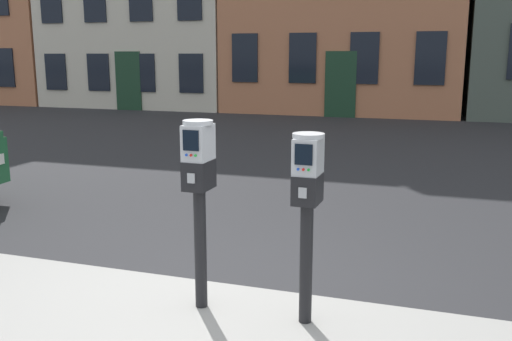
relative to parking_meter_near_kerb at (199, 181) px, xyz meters
name	(u,v)px	position (x,y,z in m)	size (l,w,h in m)	color
ground_plane	(246,314)	(0.26, 0.25, -1.11)	(160.00, 160.00, 0.00)	#28282B
parking_meter_near_kerb	(199,181)	(0.00, 0.00, 0.00)	(0.22, 0.26, 1.41)	black
parking_meter_twin_adjacent	(307,195)	(0.80, 0.00, -0.04)	(0.22, 0.26, 1.35)	black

